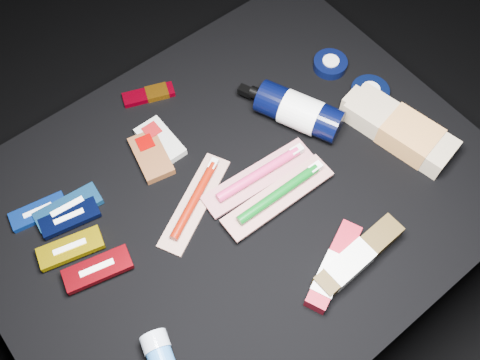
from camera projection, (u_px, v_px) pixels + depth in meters
ground at (238, 261)px, 1.40m from camera, size 3.00×3.00×0.00m
cloth_table at (238, 232)px, 1.23m from camera, size 0.98×0.78×0.40m
luna_bar_0 at (39, 212)px, 1.02m from camera, size 0.11×0.06×0.01m
luna_bar_1 at (68, 208)px, 1.02m from camera, size 0.13×0.06×0.02m
luna_bar_2 at (70, 218)px, 1.01m from camera, size 0.12×0.06×0.01m
luna_bar_3 at (71, 248)px, 0.98m from camera, size 0.13×0.07×0.02m
luna_bar_4 at (98, 269)px, 0.96m from camera, size 0.13×0.07×0.02m
clif_bar_0 at (150, 154)px, 1.08m from camera, size 0.08×0.12×0.02m
clif_bar_1 at (159, 140)px, 1.10m from camera, size 0.06×0.11×0.02m
power_bar at (151, 94)px, 1.16m from camera, size 0.12×0.07×0.01m
lotion_bottle at (299, 111)px, 1.10m from camera, size 0.14×0.23×0.07m
cream_tin_upper at (330, 64)px, 1.19m from camera, size 0.08×0.08×0.02m
cream_tin_lower at (370, 93)px, 1.15m from camera, size 0.08×0.08×0.03m
bodywash_bottle at (401, 131)px, 1.09m from camera, size 0.12×0.25×0.05m
toothbrush_pack_0 at (195, 200)px, 1.03m from camera, size 0.22×0.15×0.02m
toothbrush_pack_1 at (260, 175)px, 1.05m from camera, size 0.24×0.07×0.03m
toothbrush_pack_2 at (280, 194)px, 1.02m from camera, size 0.24×0.06×0.03m
toothpaste_carton_red at (332, 269)px, 0.96m from camera, size 0.17×0.10×0.03m
toothpaste_carton_green at (355, 259)px, 0.96m from camera, size 0.19×0.05×0.04m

